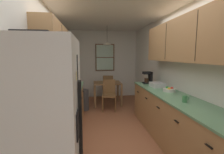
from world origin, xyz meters
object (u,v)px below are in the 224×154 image
object	(u,v)px
stove_range	(53,141)
storage_canister	(60,94)
coffee_maker	(148,77)
dining_chair_near	(109,93)
refrigerator	(39,138)
dining_table	(107,86)
table_serving_bowl	(109,81)
mug_by_coffeemaker	(185,99)
trash_bin	(84,100)
dish_rack	(157,85)
fruit_bowl	(169,90)
microwave_over_range	(39,48)
dining_chair_far	(108,86)

from	to	relation	value
stove_range	storage_canister	size ratio (longest dim) A/B	6.74
coffee_maker	storage_canister	bearing A→B (deg)	-147.97
stove_range	coffee_maker	bearing A→B (deg)	42.88
dining_chair_near	coffee_maker	size ratio (longest dim) A/B	3.00
coffee_maker	dining_chair_near	bearing A→B (deg)	143.77
refrigerator	dining_table	size ratio (longest dim) A/B	1.98
refrigerator	table_serving_bowl	bearing A→B (deg)	74.24
mug_by_coffeemaker	trash_bin	bearing A→B (deg)	123.38
table_serving_bowl	dining_table	bearing A→B (deg)	-169.90
dish_rack	coffee_maker	bearing A→B (deg)	93.07
coffee_maker	table_serving_bowl	size ratio (longest dim) A/B	1.83
trash_bin	fruit_bowl	bearing A→B (deg)	-45.03
microwave_over_range	table_serving_bowl	size ratio (longest dim) A/B	3.88
refrigerator	coffee_maker	size ratio (longest dim) A/B	5.86
dining_table	dining_chair_far	size ratio (longest dim) A/B	0.99
refrigerator	dining_table	world-z (taller)	refrigerator
dining_table	trash_bin	bearing A→B (deg)	-146.69
storage_canister	table_serving_bowl	size ratio (longest dim) A/B	0.99
refrigerator	trash_bin	bearing A→B (deg)	85.68
microwave_over_range	trash_bin	size ratio (longest dim) A/B	1.04
stove_range	dining_table	world-z (taller)	stove_range
refrigerator	coffee_maker	xyz separation A→B (m)	(1.94, 2.53, 0.18)
mug_by_coffeemaker	table_serving_bowl	world-z (taller)	mug_by_coffeemaker
storage_canister	fruit_bowl	bearing A→B (deg)	7.09
dining_chair_far	storage_canister	bearing A→B (deg)	-110.28
dining_table	dish_rack	distance (m)	2.05
dining_chair_far	fruit_bowl	bearing A→B (deg)	-72.02
mug_by_coffeemaker	table_serving_bowl	xyz separation A→B (m)	(-0.82, 3.00, -0.19)
dining_table	storage_canister	bearing A→B (deg)	-112.70
refrigerator	dining_chair_far	world-z (taller)	refrigerator
microwave_over_range	mug_by_coffeemaker	world-z (taller)	microwave_over_range
stove_range	microwave_over_range	size ratio (longest dim) A/B	1.73
refrigerator	coffee_maker	bearing A→B (deg)	52.51
fruit_bowl	table_serving_bowl	xyz separation A→B (m)	(-0.93, 2.27, -0.17)
microwave_over_range	dining_chair_far	distance (m)	4.07
dining_chair_near	mug_by_coffeemaker	size ratio (longest dim) A/B	8.12
coffee_maker	dining_table	bearing A→B (deg)	126.60
refrigerator	dining_chair_near	xyz separation A→B (m)	(1.00, 3.22, -0.38)
storage_canister	dining_chair_far	bearing A→B (deg)	69.72
dining_table	mug_by_coffeemaker	bearing A→B (deg)	-73.38
refrigerator	storage_canister	xyz separation A→B (m)	(-0.05, 1.28, 0.10)
coffee_maker	dish_rack	world-z (taller)	coffee_maker
microwave_over_range	trash_bin	distance (m)	2.99
refrigerator	dining_chair_near	bearing A→B (deg)	72.76
refrigerator	dining_chair_near	distance (m)	3.39
refrigerator	microwave_over_range	distance (m)	1.08
dish_rack	storage_canister	bearing A→B (deg)	-159.88
microwave_over_range	dining_table	distance (m)	3.49
refrigerator	stove_range	distance (m)	0.80
dining_table	mug_by_coffeemaker	world-z (taller)	mug_by_coffeemaker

